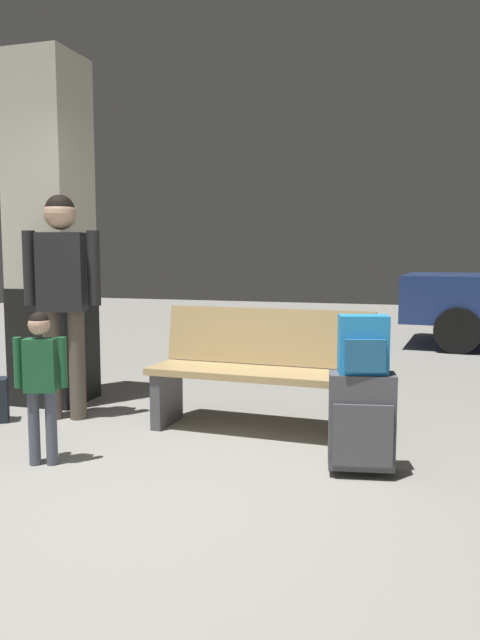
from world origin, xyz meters
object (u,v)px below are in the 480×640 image
structural_pillar (51,234)px  adult (62,282)px  child (40,371)px  bench (260,371)px  suitcase (362,421)px  backpack_bright (363,345)px

structural_pillar → adult: bearing=-50.0°
child → adult: 1.17m
structural_pillar → adult: (0.41, -0.49, -0.38)m
bench → adult: (-1.55, -0.12, 0.63)m
suitcase → child: child is taller
structural_pillar → adult: structural_pillar is taller
backpack_bright → suitcase: bearing=146.1°
bench → adult: adult is taller
bench → suitcase: bench is taller
child → structural_pillar: bearing=120.6°
backpack_bright → bench: bearing=138.7°
child → adult: bearing=115.0°
backpack_bright → child: 1.94m
bench → backpack_bright: (0.80, -0.70, 0.33)m
backpack_bright → adult: size_ratio=0.20×
bench → suitcase: size_ratio=2.69×
adult → backpack_bright: bearing=-13.8°
suitcase → backpack_bright: size_ratio=1.78×
backpack_bright → adult: adult is taller
child → adult: adult is taller
child → backpack_bright: bearing=11.6°
adult → structural_pillar: bearing=130.0°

